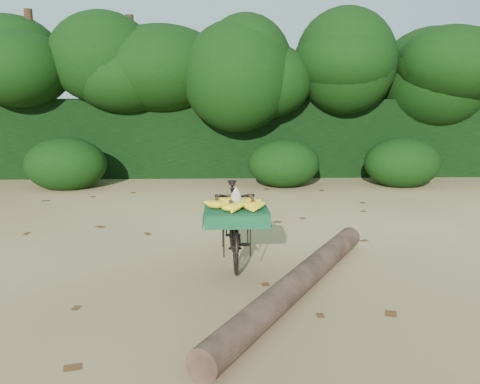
{
  "coord_description": "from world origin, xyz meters",
  "views": [
    {
      "loc": [
        0.24,
        -6.15,
        1.95
      ],
      "look_at": [
        0.42,
        -0.6,
        0.86
      ],
      "focal_mm": 38.0,
      "sensor_mm": 36.0,
      "label": 1
    }
  ],
  "objects": [
    {
      "name": "fallen_log",
      "position": [
        0.97,
        -1.46,
        0.13
      ],
      "size": [
        2.01,
        3.21,
        0.26
      ],
      "primitive_type": "cylinder",
      "rotation": [
        1.57,
        0.0,
        -0.52
      ],
      "color": "brown",
      "rests_on": "ground"
    },
    {
      "name": "tree_row",
      "position": [
        -0.65,
        5.5,
        2.0
      ],
      "size": [
        14.5,
        2.0,
        4.0
      ],
      "primitive_type": null,
      "color": "black",
      "rests_on": "ground"
    },
    {
      "name": "ground",
      "position": [
        0.0,
        0.0,
        0.0
      ],
      "size": [
        80.0,
        80.0,
        0.0
      ],
      "primitive_type": "plane",
      "color": "tan",
      "rests_on": "ground"
    },
    {
      "name": "vendor_bicycle",
      "position": [
        0.35,
        -0.45,
        0.47
      ],
      "size": [
        0.68,
        1.65,
        0.93
      ],
      "rotation": [
        0.0,
        0.0,
        0.03
      ],
      "color": "black",
      "rests_on": "ground"
    },
    {
      "name": "bush_clumps",
      "position": [
        0.5,
        4.3,
        0.45
      ],
      "size": [
        8.8,
        1.7,
        0.9
      ],
      "primitive_type": null,
      "color": "black",
      "rests_on": "ground"
    },
    {
      "name": "leaf_litter",
      "position": [
        0.0,
        0.65,
        0.01
      ],
      "size": [
        7.0,
        7.3,
        0.01
      ],
      "primitive_type": null,
      "color": "#502E15",
      "rests_on": "ground"
    },
    {
      "name": "hedge_backdrop",
      "position": [
        0.0,
        6.3,
        0.9
      ],
      "size": [
        26.0,
        1.8,
        1.8
      ],
      "primitive_type": "cube",
      "color": "black",
      "rests_on": "ground"
    }
  ]
}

